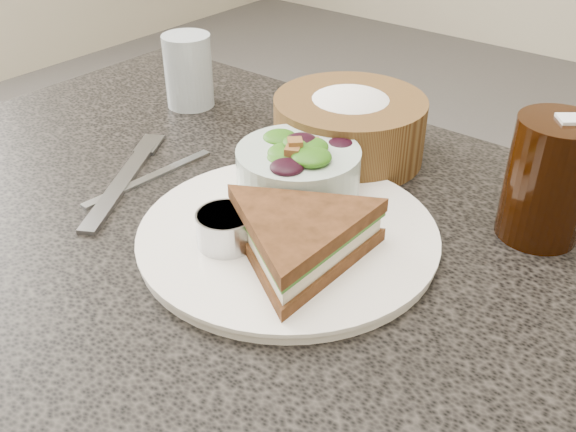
# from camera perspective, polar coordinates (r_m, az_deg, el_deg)

# --- Properties ---
(dinner_plate) EXTENTS (0.30, 0.30, 0.01)m
(dinner_plate) POSITION_cam_1_polar(r_m,az_deg,el_deg) (0.64, 0.00, -1.76)
(dinner_plate) COLOR white
(dinner_plate) RESTS_ON dining_table
(sandwich) EXTENTS (0.25, 0.25, 0.05)m
(sandwich) POSITION_cam_1_polar(r_m,az_deg,el_deg) (0.59, 0.98, -2.01)
(sandwich) COLOR brown
(sandwich) RESTS_ON dinner_plate
(salad_bowl) EXTENTS (0.13, 0.13, 0.08)m
(salad_bowl) POSITION_cam_1_polar(r_m,az_deg,el_deg) (0.68, 0.92, 4.60)
(salad_bowl) COLOR #ACC2B5
(salad_bowl) RESTS_ON dinner_plate
(dressing_ramekin) EXTENTS (0.06, 0.06, 0.03)m
(dressing_ramekin) POSITION_cam_1_polar(r_m,az_deg,el_deg) (0.62, -5.54, -1.16)
(dressing_ramekin) COLOR #AFB0B4
(dressing_ramekin) RESTS_ON dinner_plate
(orange_wedge) EXTENTS (0.08, 0.08, 0.03)m
(orange_wedge) POSITION_cam_1_polar(r_m,az_deg,el_deg) (0.66, 3.14, 1.28)
(orange_wedge) COLOR orange
(orange_wedge) RESTS_ON dinner_plate
(fork) EXTENTS (0.12, 0.19, 0.01)m
(fork) POSITION_cam_1_polar(r_m,az_deg,el_deg) (0.76, -14.62, 2.79)
(fork) COLOR gray
(fork) RESTS_ON dining_table
(knife) EXTENTS (0.03, 0.18, 0.00)m
(knife) POSITION_cam_1_polar(r_m,az_deg,el_deg) (0.77, -12.21, 3.35)
(knife) COLOR #A5A9AD
(knife) RESTS_ON dining_table
(bread_basket) EXTENTS (0.19, 0.19, 0.10)m
(bread_basket) POSITION_cam_1_polar(r_m,az_deg,el_deg) (0.79, 5.49, 8.69)
(bread_basket) COLOR brown
(bread_basket) RESTS_ON dining_table
(cola_glass) EXTENTS (0.09, 0.09, 0.14)m
(cola_glass) POSITION_cam_1_polar(r_m,az_deg,el_deg) (0.67, 22.20, 3.44)
(cola_glass) COLOR black
(cola_glass) RESTS_ON dining_table
(water_glass) EXTENTS (0.09, 0.09, 0.10)m
(water_glass) POSITION_cam_1_polar(r_m,az_deg,el_deg) (0.94, -8.84, 12.63)
(water_glass) COLOR #ACB8BF
(water_glass) RESTS_ON dining_table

